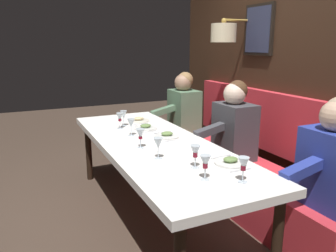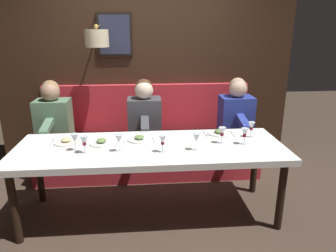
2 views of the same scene
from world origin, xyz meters
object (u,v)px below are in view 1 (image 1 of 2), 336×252
(wine_glass_1, at_px, (140,134))
(wine_glass_6, at_px, (243,165))
(diner_near, at_px, (234,123))
(dining_table, at_px, (155,149))
(diner_nearest, at_px, (333,157))
(wine_glass_7, at_px, (195,152))
(wine_glass_0, at_px, (131,124))
(wine_glass_5, at_px, (158,144))
(wine_glass_3, at_px, (120,118))
(diner_middle, at_px, (184,105))
(wine_glass_4, at_px, (124,115))
(wine_glass_2, at_px, (205,163))

(wine_glass_1, height_order, wine_glass_6, same)
(diner_near, bearing_deg, dining_table, -177.31)
(dining_table, xyz_separation_m, diner_nearest, (0.88, -1.10, 0.14))
(wine_glass_1, xyz_separation_m, wine_glass_7, (0.18, -0.59, -0.00))
(wine_glass_7, bearing_deg, wine_glass_1, 107.30)
(diner_nearest, distance_m, wine_glass_0, 1.71)
(diner_nearest, distance_m, wine_glass_5, 1.23)
(wine_glass_6, bearing_deg, wine_glass_3, 100.18)
(diner_nearest, relative_size, diner_middle, 1.00)
(wine_glass_0, height_order, wine_glass_7, same)
(dining_table, relative_size, diner_middle, 3.25)
(wine_glass_0, distance_m, wine_glass_6, 1.35)
(dining_table, relative_size, diner_near, 3.25)
(wine_glass_1, relative_size, wine_glass_7, 1.00)
(diner_nearest, distance_m, wine_glass_3, 1.97)
(wine_glass_3, bearing_deg, wine_glass_6, -79.82)
(diner_middle, height_order, wine_glass_5, diner_middle)
(diner_middle, bearing_deg, wine_glass_7, -115.47)
(wine_glass_4, bearing_deg, diner_nearest, -62.15)
(dining_table, bearing_deg, diner_near, 2.69)
(wine_glass_1, bearing_deg, wine_glass_0, 82.22)
(diner_middle, relative_size, wine_glass_2, 4.82)
(wine_glass_3, relative_size, wine_glass_6, 1.00)
(wine_glass_4, height_order, wine_glass_5, same)
(wine_glass_3, bearing_deg, wine_glass_1, -93.13)
(wine_glass_2, height_order, wine_glass_4, same)
(dining_table, xyz_separation_m, wine_glass_1, (-0.17, -0.11, 0.18))
(wine_glass_5, bearing_deg, diner_middle, 56.35)
(wine_glass_0, relative_size, wine_glass_1, 1.00)
(diner_nearest, height_order, wine_glass_3, diner_nearest)
(diner_nearest, xyz_separation_m, wine_glass_1, (-1.05, 0.99, 0.04))
(diner_nearest, distance_m, wine_glass_4, 2.02)
(diner_near, bearing_deg, wine_glass_7, -139.58)
(diner_nearest, bearing_deg, wine_glass_0, 125.80)
(diner_nearest, xyz_separation_m, wine_glass_2, (-0.92, 0.19, 0.04))
(wine_glass_0, bearing_deg, wine_glass_7, -82.44)
(wine_glass_4, xyz_separation_m, wine_glass_5, (-0.08, -1.10, 0.00))
(diner_near, xyz_separation_m, wine_glass_4, (-0.94, 0.64, 0.04))
(dining_table, height_order, wine_glass_7, wine_glass_7)
(diner_middle, height_order, wine_glass_2, diner_middle)
(dining_table, relative_size, wine_glass_3, 15.67)
(wine_glass_4, relative_size, wine_glass_5, 1.00)
(diner_near, distance_m, wine_glass_6, 1.30)
(diner_near, height_order, wine_glass_0, diner_near)
(dining_table, xyz_separation_m, wine_glass_4, (-0.06, 0.69, 0.18))
(wine_glass_6, bearing_deg, diner_near, 56.31)
(wine_glass_4, height_order, wine_glass_6, same)
(wine_glass_6, distance_m, wine_glass_7, 0.37)
(wine_glass_4, xyz_separation_m, wine_glass_6, (0.22, -1.73, -0.00))
(diner_near, xyz_separation_m, wine_glass_0, (-1.00, 0.24, 0.04))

